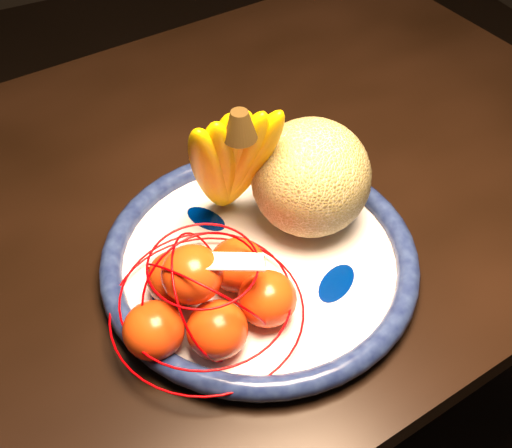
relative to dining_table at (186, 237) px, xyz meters
name	(u,v)px	position (x,y,z in m)	size (l,w,h in m)	color
dining_table	(186,237)	(0.00, 0.00, 0.00)	(1.53, 1.02, 0.72)	black
fruit_bowl	(259,259)	(0.04, -0.16, 0.09)	(0.40, 0.40, 0.03)	white
cantaloupe	(311,178)	(0.13, -0.12, 0.17)	(0.15, 0.15, 0.15)	olive
banana_bunch	(229,159)	(0.04, -0.09, 0.21)	(0.15, 0.14, 0.23)	#F9C100
mandarin_bag	(207,296)	(-0.05, -0.21, 0.13)	(0.28, 0.28, 0.14)	#E93A06
price_tag	(231,261)	(-0.02, -0.22, 0.19)	(0.07, 0.03, 0.00)	white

